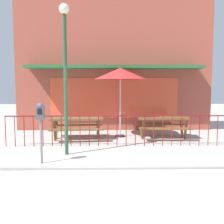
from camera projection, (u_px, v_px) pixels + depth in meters
The scene contains 9 objects.
ground at pixel (120, 163), 6.49m from camera, with size 40.00×40.00×0.00m, color #AFA7A0.
pub_storefront at pixel (114, 67), 11.28m from camera, with size 8.23×1.47×5.39m.
patio_fence_front at pixel (117, 125), 8.28m from camera, with size 6.94×0.04×0.97m.
picnic_table_left at pixel (77, 122), 9.31m from camera, with size 1.91×1.50×0.79m.
picnic_table_right at pixel (163, 121), 9.49m from camera, with size 1.83×1.41×0.79m.
patio_umbrella at pixel (120, 74), 9.62m from camera, with size 1.92×1.92×2.52m.
parking_meter_near at pixel (41, 117), 6.39m from camera, with size 0.18×0.17×1.49m.
street_lamp at pixel (65, 58), 7.07m from camera, with size 0.28×0.28×4.03m.
curb_edge at pixel (121, 169), 6.10m from camera, with size 11.53×0.20×0.11m, color #98948F.
Camera 1 is at (-0.33, -6.32, 1.92)m, focal length 42.66 mm.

